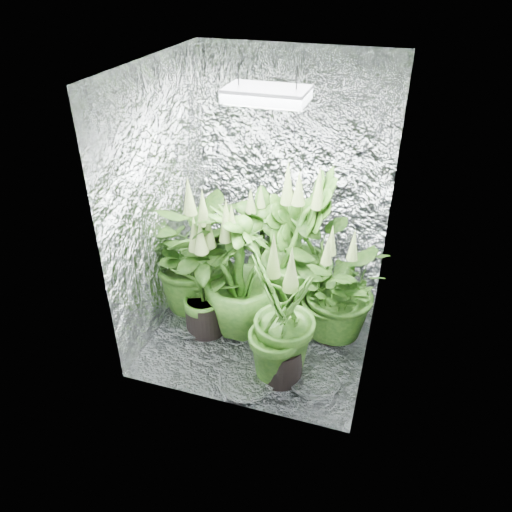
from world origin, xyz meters
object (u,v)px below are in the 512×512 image
object	(u,v)px
circulation_fan	(351,290)
plant_c	(299,249)
plant_a	(197,253)
plant_d	(240,275)
plant_e	(335,290)
plant_f	(203,280)
plant_g	(281,322)
plant_b	(262,243)
grow_lamp	(267,95)

from	to	relation	value
circulation_fan	plant_c	bearing A→B (deg)	-150.77
plant_a	plant_d	world-z (taller)	plant_a
plant_e	circulation_fan	size ratio (longest dim) A/B	2.57
plant_f	plant_g	bearing A→B (deg)	-24.34
plant_g	circulation_fan	xyz separation A→B (m)	(0.34, 0.97, -0.33)
plant_b	plant_f	distance (m)	0.74
plant_c	plant_e	distance (m)	0.43
plant_d	plant_g	xyz separation A→B (m)	(0.43, -0.41, -0.03)
plant_b	plant_c	xyz separation A→B (m)	(0.38, -0.26, 0.16)
plant_c	circulation_fan	xyz separation A→B (m)	(0.41, 0.22, -0.45)
grow_lamp	plant_g	distance (m)	1.44
grow_lamp	plant_a	xyz separation A→B (m)	(-0.59, 0.11, -1.29)
plant_f	plant_g	size ratio (longest dim) A/B	0.99
plant_e	plant_f	world-z (taller)	plant_f
plant_c	plant_f	bearing A→B (deg)	-144.94
plant_d	plant_f	size ratio (longest dim) A/B	1.05
plant_c	plant_e	bearing A→B (deg)	-33.63
plant_b	plant_g	distance (m)	1.10
plant_g	plant_a	bearing A→B (deg)	146.44
plant_g	plant_b	bearing A→B (deg)	113.62
plant_b	plant_d	size ratio (longest dim) A/B	0.87
plant_f	plant_g	distance (m)	0.75
grow_lamp	plant_g	size ratio (longest dim) A/B	0.47
plant_c	plant_g	world-z (taller)	plant_c
plant_f	plant_a	bearing A→B (deg)	122.09
plant_e	plant_g	bearing A→B (deg)	-117.03
plant_f	circulation_fan	world-z (taller)	plant_f
plant_a	plant_e	size ratio (longest dim) A/B	1.21
grow_lamp	plant_a	distance (m)	1.42
plant_g	circulation_fan	distance (m)	1.08
plant_d	plant_c	bearing A→B (deg)	43.20
plant_d	circulation_fan	xyz separation A→B (m)	(0.77, 0.56, -0.36)
plant_a	plant_b	world-z (taller)	plant_a
plant_d	plant_g	distance (m)	0.59
grow_lamp	plant_a	bearing A→B (deg)	169.91
plant_a	plant_b	xyz separation A→B (m)	(0.40, 0.45, -0.09)
grow_lamp	circulation_fan	xyz separation A→B (m)	(0.60, 0.52, -1.67)
plant_b	circulation_fan	bearing A→B (deg)	-2.60
plant_f	grow_lamp	bearing A→B (deg)	18.15
plant_d	plant_g	size ratio (longest dim) A/B	1.04
plant_b	plant_f	xyz separation A→B (m)	(-0.25, -0.70, 0.03)
plant_c	plant_g	xyz separation A→B (m)	(0.06, -0.75, -0.12)
grow_lamp	plant_f	size ratio (longest dim) A/B	0.47
plant_a	plant_f	bearing A→B (deg)	-57.91
plant_b	plant_e	bearing A→B (deg)	-34.08
plant_g	plant_d	bearing A→B (deg)	136.48
plant_c	plant_f	size ratio (longest dim) A/B	1.23
plant_a	circulation_fan	world-z (taller)	plant_a
grow_lamp	plant_g	world-z (taller)	grow_lamp
grow_lamp	plant_c	world-z (taller)	grow_lamp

